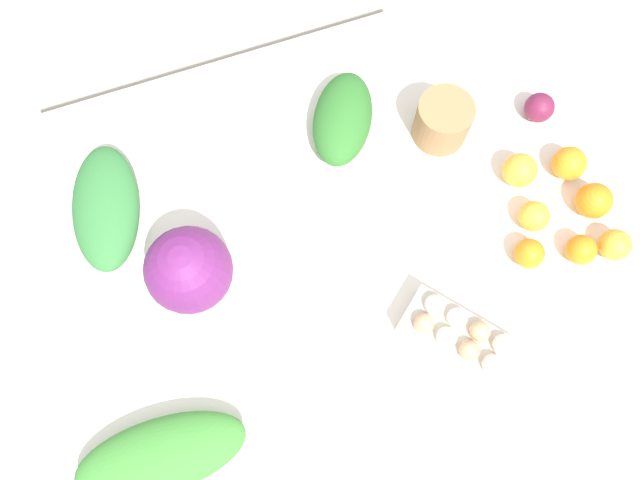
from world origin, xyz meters
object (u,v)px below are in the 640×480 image
at_px(greens_bunch_chard, 106,207).
at_px(orange_6, 569,163).
at_px(greens_bunch_scallion, 343,119).
at_px(orange_1, 594,201).
at_px(paper_bag, 443,121).
at_px(orange_2, 519,169).
at_px(egg_carton, 460,337).
at_px(cabbage_purple, 189,270).
at_px(greens_bunch_dandelion, 161,455).
at_px(beet_root, 539,108).
at_px(orange_4, 615,245).
at_px(orange_0, 581,250).
at_px(orange_3, 529,253).
at_px(orange_5, 534,216).

relative_size(greens_bunch_chard, orange_6, 3.89).
relative_size(greens_bunch_scallion, orange_1, 3.01).
relative_size(paper_bag, orange_2, 1.64).
bearing_deg(orange_6, egg_carton, 35.51).
bearing_deg(cabbage_purple, greens_bunch_chard, -57.35).
xyz_separation_m(greens_bunch_dandelion, beet_root, (-1.06, -0.47, -0.00)).
xyz_separation_m(greens_bunch_chard, orange_4, (-1.05, 0.47, -0.01)).
distance_m(beet_root, orange_6, 0.16).
distance_m(beet_root, orange_4, 0.37).
distance_m(cabbage_purple, orange_0, 0.86).
bearing_deg(greens_bunch_dandelion, orange_3, -171.02).
height_order(greens_bunch_dandelion, orange_1, orange_1).
bearing_deg(greens_bunch_chard, orange_6, 166.45).
bearing_deg(greens_bunch_chard, paper_bag, 175.86).
height_order(paper_bag, orange_1, paper_bag).
bearing_deg(greens_bunch_chard, greens_bunch_scallion, -177.02).
distance_m(greens_bunch_dandelion, beet_root, 1.16).
distance_m(greens_bunch_scallion, greens_bunch_dandelion, 0.84).
relative_size(beet_root, orange_0, 1.05).
height_order(egg_carton, orange_3, egg_carton).
xyz_separation_m(cabbage_purple, orange_0, (-0.83, 0.23, -0.06)).
height_order(greens_bunch_chard, orange_0, greens_bunch_chard).
xyz_separation_m(paper_bag, orange_0, (-0.17, 0.39, -0.02)).
distance_m(greens_bunch_scallion, orange_3, 0.53).
height_order(cabbage_purple, orange_2, cabbage_purple).
bearing_deg(greens_bunch_scallion, orange_1, 140.56).
height_order(greens_bunch_chard, orange_5, greens_bunch_chard).
relative_size(orange_0, orange_3, 1.00).
bearing_deg(paper_bag, orange_5, 110.73).
bearing_deg(orange_3, orange_2, -108.62).
bearing_deg(beet_root, orange_5, 61.51).
bearing_deg(egg_carton, orange_6, -93.13).
bearing_deg(orange_0, orange_3, -15.17).
bearing_deg(orange_2, beet_root, -131.72).
height_order(orange_3, orange_6, orange_6).
bearing_deg(orange_5, orange_1, 174.89).
relative_size(greens_bunch_chard, beet_root, 4.30).
relative_size(greens_bunch_dandelion, orange_5, 4.92).
relative_size(paper_bag, orange_0, 1.93).
xyz_separation_m(beet_root, orange_0, (0.07, 0.36, -0.00)).
relative_size(orange_0, orange_1, 0.82).
bearing_deg(greens_bunch_scallion, orange_0, 129.16).
distance_m(greens_bunch_scallion, greens_bunch_chard, 0.58).
distance_m(cabbage_purple, orange_1, 0.92).
bearing_deg(cabbage_purple, orange_2, 179.85).
bearing_deg(orange_0, orange_1, -129.43).
height_order(cabbage_purple, beet_root, cabbage_purple).
bearing_deg(greens_bunch_dandelion, greens_bunch_scallion, -135.64).
relative_size(egg_carton, greens_bunch_scallion, 1.04).
relative_size(greens_bunch_scallion, orange_0, 3.65).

